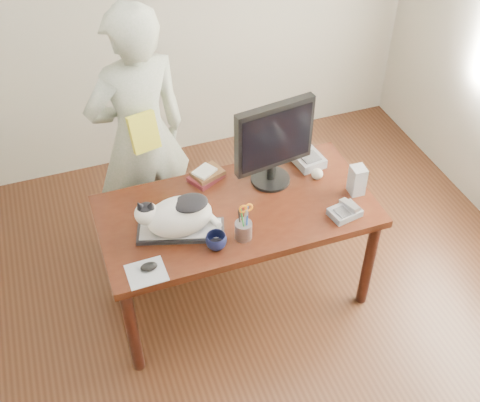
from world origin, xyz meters
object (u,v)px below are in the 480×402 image
object	(u,v)px
keyboard	(181,231)
baseball	(317,174)
mouse	(149,267)
calculator	(307,158)
pen_cup	(244,228)
speaker	(357,180)
cat	(177,215)
book_stack	(206,175)
phone	(345,211)
person	(140,138)
coffee_mug	(216,241)
monitor	(274,141)
desk	(233,218)

from	to	relation	value
keyboard	baseball	xyz separation A→B (m)	(0.91, 0.17, 0.02)
mouse	calculator	distance (m)	1.27
pen_cup	speaker	world-z (taller)	pen_cup
calculator	speaker	bearing A→B (deg)	-73.72
keyboard	pen_cup	world-z (taller)	pen_cup
keyboard	cat	bearing A→B (deg)	-171.64
speaker	book_stack	world-z (taller)	speaker
mouse	baseball	bearing A→B (deg)	16.90
keyboard	mouse	bearing A→B (deg)	-120.81
phone	baseball	bearing A→B (deg)	81.52
pen_cup	speaker	distance (m)	0.77
cat	person	world-z (taller)	person
pen_cup	calculator	distance (m)	0.78
keyboard	baseball	bearing A→B (deg)	27.87
coffee_mug	book_stack	world-z (taller)	coffee_mug
coffee_mug	monitor	bearing A→B (deg)	39.52
pen_cup	person	size ratio (longest dim) A/B	0.14
mouse	coffee_mug	world-z (taller)	coffee_mug
desk	pen_cup	world-z (taller)	pen_cup
mouse	keyboard	bearing A→B (deg)	40.55
pen_cup	mouse	xyz separation A→B (m)	(-0.55, -0.06, -0.05)
mouse	book_stack	bearing A→B (deg)	48.70
desk	book_stack	bearing A→B (deg)	110.61
phone	book_stack	world-z (taller)	phone
monitor	pen_cup	distance (m)	0.56
mouse	baseball	xyz separation A→B (m)	(1.14, 0.38, 0.01)
phone	coffee_mug	bearing A→B (deg)	168.89
phone	baseball	distance (m)	0.35
speaker	monitor	bearing A→B (deg)	152.57
coffee_mug	cat	bearing A→B (deg)	133.70
desk	cat	size ratio (longest dim) A/B	3.38
book_stack	keyboard	bearing A→B (deg)	-149.23
cat	baseball	xyz separation A→B (m)	(0.93, 0.17, -0.10)
speaker	baseball	xyz separation A→B (m)	(-0.16, 0.19, -0.06)
pen_cup	coffee_mug	distance (m)	0.17
monitor	person	xyz separation A→B (m)	(-0.68, 0.52, -0.17)
pen_cup	book_stack	xyz separation A→B (m)	(-0.04, 0.55, -0.03)
cat	monitor	distance (m)	0.72
book_stack	phone	bearing A→B (deg)	-65.90
pen_cup	speaker	size ratio (longest dim) A/B	1.33
phone	desk	bearing A→B (deg)	138.39
calculator	person	distance (m)	1.06
book_stack	baseball	bearing A→B (deg)	-43.79
book_stack	person	size ratio (longest dim) A/B	0.14
keyboard	book_stack	world-z (taller)	book_stack
desk	person	size ratio (longest dim) A/B	0.90
coffee_mug	phone	world-z (taller)	coffee_mug
desk	baseball	distance (m)	0.58
cat	phone	bearing A→B (deg)	6.29
keyboard	person	size ratio (longest dim) A/B	0.29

